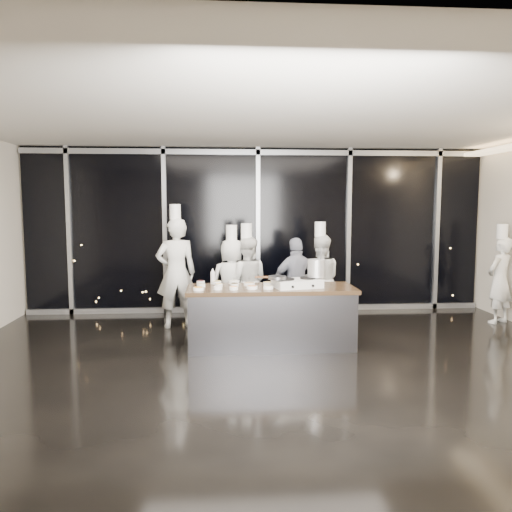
{
  "coord_description": "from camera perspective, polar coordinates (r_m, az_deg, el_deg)",
  "views": [
    {
      "loc": [
        -0.76,
        -6.3,
        2.12
      ],
      "look_at": [
        -0.2,
        1.2,
        1.33
      ],
      "focal_mm": 35.0,
      "sensor_mm": 36.0,
      "label": 1
    }
  ],
  "objects": [
    {
      "name": "ground",
      "position": [
        6.69,
        2.53,
        -12.46
      ],
      "size": [
        9.0,
        9.0,
        0.0
      ],
      "primitive_type": "plane",
      "color": "black",
      "rests_on": "ground"
    },
    {
      "name": "room_shell",
      "position": [
        6.37,
        4.21,
        7.13
      ],
      "size": [
        9.02,
        7.02,
        3.21
      ],
      "color": "beige",
      "rests_on": "ground"
    },
    {
      "name": "window_wall",
      "position": [
        9.78,
        0.2,
        2.95
      ],
      "size": [
        8.9,
        0.11,
        3.2
      ],
      "color": "black",
      "rests_on": "ground"
    },
    {
      "name": "demo_counter",
      "position": [
        7.43,
        1.72,
        -6.95
      ],
      "size": [
        2.46,
        0.86,
        0.9
      ],
      "color": "#3D3D42",
      "rests_on": "ground"
    },
    {
      "name": "stove",
      "position": [
        7.31,
        4.73,
        -3.1
      ],
      "size": [
        0.75,
        0.56,
        0.14
      ],
      "rotation": [
        0.0,
        0.0,
        0.23
      ],
      "color": "silver",
      "rests_on": "demo_counter"
    },
    {
      "name": "frying_pan",
      "position": [
        7.17,
        2.37,
        -2.48
      ],
      "size": [
        0.48,
        0.32,
        0.04
      ],
      "rotation": [
        0.0,
        0.0,
        0.23
      ],
      "color": "slate",
      "rests_on": "stove"
    },
    {
      "name": "stock_pot",
      "position": [
        7.42,
        6.92,
        -1.39
      ],
      "size": [
        0.31,
        0.31,
        0.26
      ],
      "primitive_type": "cylinder",
      "rotation": [
        0.0,
        0.0,
        0.23
      ],
      "color": "silver",
      "rests_on": "stove"
    },
    {
      "name": "prep_bowls",
      "position": [
        7.35,
        -2.32,
        -3.34
      ],
      "size": [
        1.39,
        0.74,
        0.05
      ],
      "color": "white",
      "rests_on": "demo_counter"
    },
    {
      "name": "squeeze_bottle",
      "position": [
        7.62,
        -4.97,
        -2.34
      ],
      "size": [
        0.07,
        0.07,
        0.25
      ],
      "color": "silver",
      "rests_on": "demo_counter"
    },
    {
      "name": "chef_far_left",
      "position": [
        8.62,
        -9.11,
        -1.82
      ],
      "size": [
        0.77,
        0.59,
        2.11
      ],
      "rotation": [
        0.0,
        0.0,
        3.36
      ],
      "color": "silver",
      "rests_on": "ground"
    },
    {
      "name": "chef_left",
      "position": [
        8.63,
        -2.8,
        -2.94
      ],
      "size": [
        0.83,
        0.62,
        1.76
      ],
      "rotation": [
        0.0,
        0.0,
        3.33
      ],
      "color": "silver",
      "rests_on": "ground"
    },
    {
      "name": "chef_center",
      "position": [
        8.61,
        -1.08,
        -2.88
      ],
      "size": [
        0.83,
        0.68,
        1.79
      ],
      "rotation": [
        0.0,
        0.0,
        3.01
      ],
      "color": "silver",
      "rests_on": "ground"
    },
    {
      "name": "guest",
      "position": [
        8.49,
        4.68,
        -3.13
      ],
      "size": [
        0.96,
        0.54,
        1.55
      ],
      "rotation": [
        0.0,
        0.0,
        3.33
      ],
      "color": "#131B34",
      "rests_on": "ground"
    },
    {
      "name": "chef_right",
      "position": [
        8.79,
        7.27,
        -2.67
      ],
      "size": [
        0.81,
        0.65,
        1.81
      ],
      "rotation": [
        0.0,
        0.0,
        3.07
      ],
      "color": "silver",
      "rests_on": "ground"
    },
    {
      "name": "chef_side",
      "position": [
        9.84,
        26.09,
        -2.36
      ],
      "size": [
        0.67,
        0.59,
        1.77
      ],
      "rotation": [
        0.0,
        0.0,
        3.65
      ],
      "color": "silver",
      "rests_on": "ground"
    }
  ]
}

